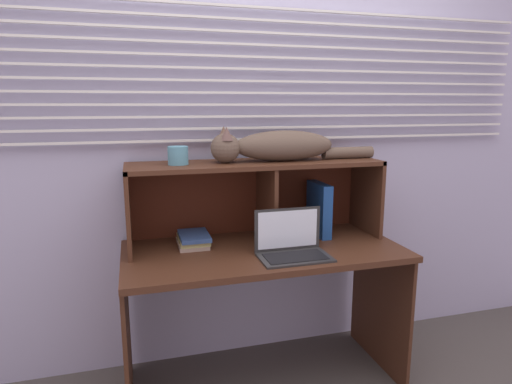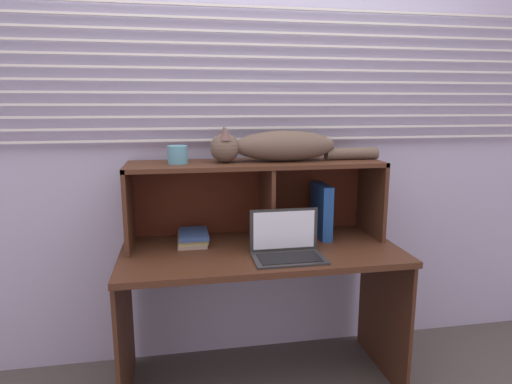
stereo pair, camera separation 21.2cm
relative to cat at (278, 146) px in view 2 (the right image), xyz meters
name	(u,v)px [view 2 (the right image)]	position (x,y,z in m)	size (l,w,h in m)	color
back_panel_with_blinds	(249,136)	(-0.11, 0.22, 0.04)	(4.40, 0.08, 2.50)	#ABA9C6
desk	(261,276)	(-0.11, -0.14, -0.64)	(1.36, 0.65, 0.73)	#452617
hutch_shelf_unit	(256,184)	(-0.10, 0.03, -0.20)	(1.29, 0.34, 0.41)	#452617
cat	(278,146)	(0.00, 0.00, 0.00)	(0.88, 0.18, 0.18)	brown
laptop	(287,247)	(-0.02, -0.28, -0.44)	(0.33, 0.21, 0.22)	#2A2A2A
binder_upright	(321,210)	(0.24, 0.00, -0.35)	(0.05, 0.23, 0.29)	#1C478E
book_stack	(193,238)	(-0.44, 0.00, -0.46)	(0.15, 0.23, 0.06)	gray
small_basket	(178,155)	(-0.50, 0.00, -0.03)	(0.10, 0.10, 0.09)	teal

